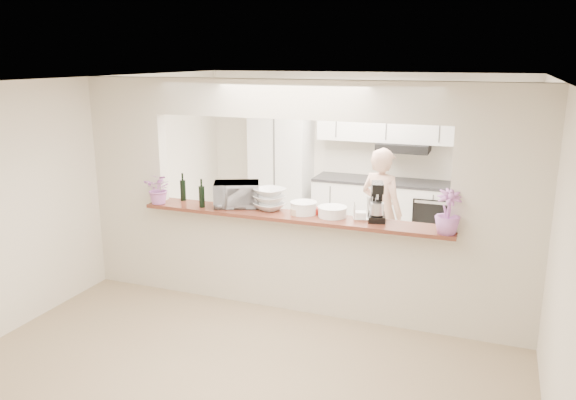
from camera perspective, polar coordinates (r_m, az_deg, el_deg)
The scene contains 19 objects.
floor at distance 6.39m, azimuth 0.57°, elevation -10.82°, with size 6.00×6.00×0.00m, color tan.
tile_overlay at distance 7.75m, azimuth 4.54°, elevation -6.19°, with size 5.00×2.90×0.01m, color beige.
partition at distance 5.92m, azimuth 0.60°, elevation 2.28°, with size 5.00×0.15×2.50m.
bar_counter at distance 6.17m, azimuth 0.57°, elevation -5.99°, with size 3.40×0.38×1.09m.
kitchen_cabinets at distance 8.62m, azimuth 5.67°, elevation 2.60°, with size 3.15×0.62×2.25m.
refrigerator at distance 8.30m, azimuth 20.59°, elevation 0.40°, with size 0.75×0.70×1.70m, color #B7B7BC.
flower_left at distance 6.54m, azimuth -12.94°, elevation 1.14°, with size 0.32×0.28×0.35m, color pink.
wine_bottle_a at distance 6.31m, azimuth -8.75°, elevation 0.39°, with size 0.06×0.06×0.32m.
wine_bottle_b at distance 6.63m, azimuth -10.62°, elevation 1.02°, with size 0.07×0.07×0.33m.
toaster_oven at distance 6.29m, azimuth -5.25°, elevation 0.57°, with size 0.50×0.34×0.28m, color #9E9FA3.
serving_bowls at distance 6.13m, azimuth -1.88°, elevation 0.06°, with size 0.32×0.32×0.23m, color silver.
plate_stack_a at distance 5.99m, azimuth 1.59°, elevation -0.79°, with size 0.29×0.29×0.13m.
plate_stack_b at distance 5.90m, azimuth 4.53°, elevation -1.19°, with size 0.31×0.31×0.11m.
red_bowl at distance 6.01m, azimuth 2.65°, elevation -1.08°, with size 0.13×0.13×0.06m, color maroon.
tan_bowl at distance 5.96m, azimuth 0.95°, elevation -1.18°, with size 0.14×0.14×0.07m, color tan.
utensil_caddy at distance 5.82m, azimuth 7.94°, elevation -1.00°, with size 0.29×0.22×0.24m.
stand_mixer at distance 5.79m, azimuth 9.02°, elevation -0.33°, with size 0.23×0.30×0.40m.
flower_right at distance 5.48m, azimuth 15.94°, elevation -1.18°, with size 0.24×0.24×0.43m, color #BE71D3.
person at distance 7.17m, azimuth 9.44°, elevation -1.25°, with size 0.59×0.39×1.63m, color tan.
Camera 1 is at (1.99, -5.43, 2.72)m, focal length 35.00 mm.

